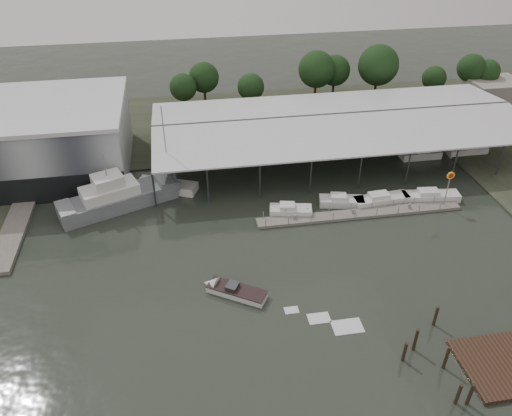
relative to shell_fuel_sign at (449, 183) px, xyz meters
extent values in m
plane|color=#252B23|center=(-27.00, -9.99, -3.93)|extent=(200.00, 200.00, 0.00)
cube|color=#3D4131|center=(-27.00, 32.01, -3.83)|extent=(140.00, 30.00, 0.30)
cube|color=#9BA1A5|center=(-55.00, 20.01, 1.07)|extent=(24.00, 20.00, 10.00)
cube|color=black|center=(-55.00, 9.96, -1.93)|extent=(24.00, 0.30, 4.00)
cube|color=#B9BCBE|center=(-55.00, 20.01, 6.27)|extent=(24.50, 20.50, 0.60)
cube|color=#2E3134|center=(-10.00, 18.01, 2.84)|extent=(58.00, 0.40, 0.30)
cylinder|color=#2E3134|center=(-39.00, 6.51, -1.18)|extent=(0.24, 0.24, 5.50)
cylinder|color=#2E3134|center=(-39.00, 29.51, -1.18)|extent=(0.24, 0.24, 5.50)
cylinder|color=#2E3134|center=(19.00, 29.51, -1.18)|extent=(0.24, 0.24, 5.50)
cube|color=slate|center=(-57.00, 4.01, -3.68)|extent=(3.00, 18.00, 0.50)
cube|color=slate|center=(-12.00, 0.01, -3.73)|extent=(28.00, 2.00, 0.40)
cylinder|color=gray|center=(-25.00, -0.89, -3.13)|extent=(0.10, 0.10, 1.20)
cylinder|color=gray|center=(1.00, 0.91, -3.13)|extent=(0.10, 0.10, 1.20)
cube|color=gray|center=(-13.00, 0.01, -3.23)|extent=(0.30, 0.30, 0.70)
cylinder|color=gray|center=(0.00, 0.01, -1.43)|extent=(0.16, 0.16, 5.00)
cylinder|color=yellow|center=(0.00, 0.01, 1.07)|extent=(1.10, 0.12, 1.10)
cylinder|color=red|center=(0.00, -0.06, 1.07)|extent=(0.70, 0.05, 0.70)
cube|color=gray|center=(28.00, 35.01, -1.93)|extent=(10.00, 8.00, 4.00)
cube|color=slate|center=(-44.00, 7.43, -3.03)|extent=(16.32, 9.97, 2.40)
cube|color=slate|center=(-37.54, 10.02, -2.03)|extent=(4.39, 5.04, 1.77)
cube|color=silver|center=(-44.88, 7.07, -1.24)|extent=(8.26, 6.15, 1.80)
cube|color=silver|center=(-44.88, 7.07, 0.47)|extent=(4.68, 4.31, 1.61)
cylinder|color=gray|center=(-44.88, 7.07, 2.87)|extent=(0.18, 0.18, 3.50)
cube|color=gray|center=(-50.46, 4.83, -1.72)|extent=(3.33, 4.62, 0.15)
cube|color=silver|center=(-37.38, 10.80, -3.43)|extent=(9.03, 5.80, 1.40)
cube|color=silver|center=(-38.67, 11.35, -2.53)|extent=(3.27, 2.74, 0.80)
cylinder|color=gray|center=(-36.98, 10.63, 3.00)|extent=(0.16, 0.16, 11.94)
cylinder|color=gray|center=(-38.43, 11.24, -2.03)|extent=(3.27, 1.48, 0.12)
cube|color=silver|center=(-30.27, -12.37, -3.58)|extent=(6.64, 5.16, 0.90)
cone|color=silver|center=(-33.01, -10.68, -3.58)|extent=(2.41, 2.54, 2.00)
cube|color=black|center=(-30.27, -12.37, -3.18)|extent=(6.67, 5.21, 0.12)
cube|color=#2E3134|center=(-30.72, -12.10, -2.93)|extent=(1.76, 1.82, 0.50)
cube|color=silver|center=(-24.93, -15.68, -3.91)|extent=(2.30, 1.50, 0.04)
cube|color=silver|center=(-22.37, -17.26, -3.91)|extent=(3.10, 2.00, 0.04)
cube|color=silver|center=(-19.82, -18.83, -3.91)|extent=(3.90, 2.50, 0.04)
cube|color=silver|center=(-21.12, 1.75, -3.43)|extent=(5.94, 3.26, 1.10)
cube|color=silver|center=(-21.62, 1.75, -2.63)|extent=(2.24, 1.96, 0.70)
cube|color=silver|center=(-13.65, 2.86, -3.43)|extent=(6.42, 3.40, 1.10)
cube|color=silver|center=(-14.15, 2.86, -2.63)|extent=(2.42, 2.01, 0.70)
cube|color=silver|center=(-8.08, 2.33, -3.43)|extent=(7.93, 2.79, 1.10)
cube|color=silver|center=(-8.58, 2.33, -2.63)|extent=(2.84, 1.81, 0.70)
cube|color=silver|center=(-0.95, 2.04, -3.43)|extent=(8.13, 3.05, 1.10)
cube|color=silver|center=(-1.45, 2.04, -2.63)|extent=(2.94, 1.90, 0.70)
cylinder|color=#2E2417|center=(-12.60, -25.14, -2.83)|extent=(0.32, 0.32, 3.39)
cylinder|color=#2E2417|center=(-12.38, -29.03, -2.91)|extent=(0.32, 0.32, 3.23)
cylinder|color=#2E2417|center=(-15.99, -23.72, -3.06)|extent=(0.32, 0.32, 2.93)
cylinder|color=#2E2417|center=(-14.46, -22.67, -2.87)|extent=(0.32, 0.32, 3.31)
cylinder|color=#2E2417|center=(-11.10, -20.00, -3.00)|extent=(0.32, 0.32, 3.05)
cylinder|color=#2E2417|center=(-13.34, -28.82, -2.99)|extent=(0.32, 0.32, 3.08)
cylinder|color=black|center=(-33.54, 38.45, -2.11)|extent=(0.50, 0.50, 3.62)
sphere|color=#1E3E19|center=(-33.54, 38.45, 1.15)|extent=(5.07, 5.07, 5.07)
cylinder|color=black|center=(-29.44, 41.13, -1.86)|extent=(0.50, 0.50, 4.13)
sphere|color=#1E3E19|center=(-29.44, 41.13, 1.85)|extent=(5.78, 5.78, 5.78)
cylinder|color=black|center=(-21.06, 36.64, -2.13)|extent=(0.50, 0.50, 3.59)
sphere|color=#1E3E19|center=(-21.06, 36.64, 1.10)|extent=(5.03, 5.03, 5.03)
cylinder|color=black|center=(-7.98, 38.69, -1.42)|extent=(0.50, 0.50, 5.01)
sphere|color=#1E3E19|center=(-7.98, 38.69, 3.09)|extent=(7.01, 7.01, 7.01)
cylinder|color=black|center=(-3.79, 40.36, -1.78)|extent=(0.50, 0.50, 4.28)
sphere|color=#1E3E19|center=(-3.79, 40.36, 2.07)|extent=(6.00, 6.00, 6.00)
cylinder|color=black|center=(3.70, 37.05, -1.17)|extent=(0.50, 0.50, 5.52)
sphere|color=#1E3E19|center=(3.70, 37.05, 3.80)|extent=(7.72, 7.72, 7.72)
cylinder|color=black|center=(15.44, 36.51, -2.25)|extent=(0.50, 0.50, 3.36)
sphere|color=#1E3E19|center=(15.44, 36.51, 0.77)|extent=(4.70, 4.70, 4.70)
cylinder|color=black|center=(24.21, 38.53, -1.93)|extent=(0.50, 0.50, 3.99)
sphere|color=#1E3E19|center=(24.21, 38.53, 1.66)|extent=(5.59, 5.59, 5.59)
cylinder|color=black|center=(27.32, 37.56, -2.16)|extent=(0.50, 0.50, 3.53)
sphere|color=#1E3E19|center=(27.32, 37.56, 1.02)|extent=(4.94, 4.94, 4.94)
camera|label=1|loc=(-34.71, -52.05, 34.35)|focal=35.00mm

